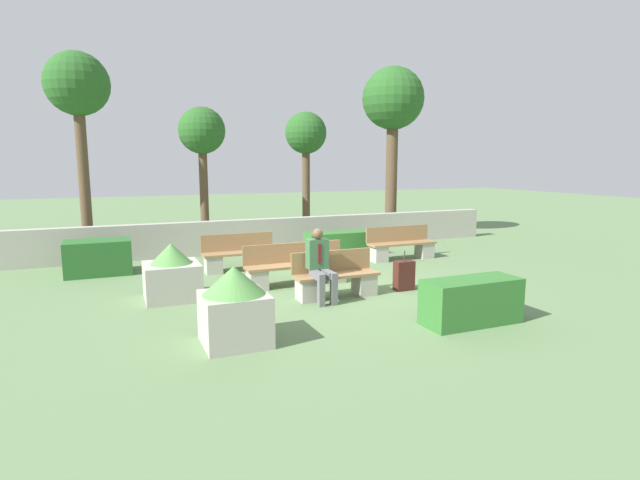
% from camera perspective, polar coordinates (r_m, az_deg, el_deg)
% --- Properties ---
extents(ground_plane, '(60.00, 60.00, 0.00)m').
position_cam_1_polar(ground_plane, '(10.00, 1.46, -5.49)').
color(ground_plane, '#607F51').
extents(perimeter_wall, '(14.56, 0.30, 0.91)m').
position_cam_1_polar(perimeter_wall, '(14.12, -6.18, 0.59)').
color(perimeter_wall, '#ADA89E').
rests_on(perimeter_wall, ground_plane).
extents(bench_front, '(1.61, 0.48, 0.84)m').
position_cam_1_polar(bench_front, '(9.30, 1.83, -4.61)').
color(bench_front, '#937047').
rests_on(bench_front, ground_plane).
extents(bench_left_side, '(2.13, 0.48, 0.84)m').
position_cam_1_polar(bench_left_side, '(10.18, -2.72, -3.30)').
color(bench_left_side, '#937047').
rests_on(bench_left_side, ground_plane).
extents(bench_right_side, '(1.70, 0.49, 0.84)m').
position_cam_1_polar(bench_right_side, '(11.65, -9.16, -1.94)').
color(bench_right_side, '#937047').
rests_on(bench_right_side, ground_plane).
extents(bench_back, '(1.83, 0.49, 0.84)m').
position_cam_1_polar(bench_back, '(13.01, 9.26, -0.78)').
color(bench_back, '#937047').
rests_on(bench_back, ground_plane).
extents(person_seated_man, '(0.38, 0.63, 1.31)m').
position_cam_1_polar(person_seated_man, '(8.94, -0.01, -2.52)').
color(person_seated_man, slate).
rests_on(person_seated_man, ground_plane).
extents(hedge_block_near_left, '(1.78, 0.64, 0.64)m').
position_cam_1_polar(hedge_block_near_left, '(13.32, 2.09, -0.45)').
color(hedge_block_near_left, '#33702D').
rests_on(hedge_block_near_left, ground_plane).
extents(hedge_block_near_right, '(1.55, 0.62, 0.70)m').
position_cam_1_polar(hedge_block_near_right, '(8.13, 16.90, -6.72)').
color(hedge_block_near_right, '#33702D').
rests_on(hedge_block_near_right, ground_plane).
extents(hedge_block_mid_left, '(1.38, 0.84, 0.77)m').
position_cam_1_polar(hedge_block_mid_left, '(12.16, -24.02, -1.82)').
color(hedge_block_mid_left, '#286028').
rests_on(hedge_block_mid_left, ground_plane).
extents(planter_corner_left, '(0.88, 0.88, 1.09)m').
position_cam_1_polar(planter_corner_left, '(6.99, -9.74, -7.39)').
color(planter_corner_left, '#ADA89E').
rests_on(planter_corner_left, ground_plane).
extents(planter_corner_right, '(0.98, 0.98, 1.03)m').
position_cam_1_polar(planter_corner_right, '(9.51, -16.57, -3.79)').
color(planter_corner_right, '#ADA89E').
rests_on(planter_corner_right, ground_plane).
extents(suitcase, '(0.38, 0.21, 0.78)m').
position_cam_1_polar(suitcase, '(9.91, 9.57, -4.02)').
color(suitcase, '#471E19').
rests_on(suitcase, ground_plane).
extents(tree_leftmost, '(1.63, 1.63, 5.30)m').
position_cam_1_polar(tree_leftmost, '(14.83, -25.98, 15.12)').
color(tree_leftmost, brown).
rests_on(tree_leftmost, ground_plane).
extents(tree_center_left, '(1.33, 1.33, 4.05)m').
position_cam_1_polar(tree_center_left, '(14.98, -13.34, 11.59)').
color(tree_center_left, brown).
rests_on(tree_center_left, ground_plane).
extents(tree_center_right, '(1.33, 1.33, 4.07)m').
position_cam_1_polar(tree_center_right, '(16.31, -1.63, 11.65)').
color(tree_center_right, brown).
rests_on(tree_center_right, ground_plane).
extents(tree_rightmost, '(2.03, 2.03, 5.57)m').
position_cam_1_polar(tree_rightmost, '(17.14, 8.34, 15.18)').
color(tree_rightmost, brown).
rests_on(tree_rightmost, ground_plane).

